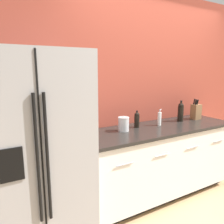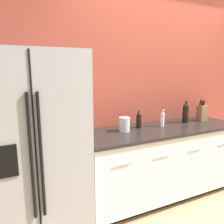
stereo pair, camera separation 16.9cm
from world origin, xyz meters
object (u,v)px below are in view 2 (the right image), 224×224
object	(u,v)px
knife_block	(202,113)
oil_bottle	(139,120)
steel_canister	(124,124)
wine_bottle	(186,113)
refrigerator	(32,151)
soap_dispenser	(162,119)

from	to	relation	value
knife_block	oil_bottle	size ratio (longest dim) A/B	1.41
oil_bottle	steel_canister	size ratio (longest dim) A/B	1.16
knife_block	steel_canister	distance (m)	1.23
wine_bottle	steel_canister	bearing A→B (deg)	-178.28
refrigerator	soap_dispenser	distance (m)	1.56
oil_bottle	steel_canister	world-z (taller)	oil_bottle
refrigerator	steel_canister	world-z (taller)	refrigerator
refrigerator	knife_block	size ratio (longest dim) A/B	6.06
soap_dispenser	knife_block	bearing A→B (deg)	1.49
oil_bottle	refrigerator	bearing A→B (deg)	-171.97
refrigerator	wine_bottle	xyz separation A→B (m)	(1.96, 0.15, 0.16)
refrigerator	oil_bottle	distance (m)	1.27
wine_bottle	steel_canister	xyz separation A→B (m)	(-0.94, -0.03, -0.05)
knife_block	soap_dispenser	size ratio (longest dim) A/B	1.41
wine_bottle	refrigerator	bearing A→B (deg)	-175.71
refrigerator	oil_bottle	xyz separation A→B (m)	(1.25, 0.18, 0.13)
steel_canister	knife_block	bearing A→B (deg)	0.60
wine_bottle	soap_dispenser	world-z (taller)	wine_bottle
refrigerator	soap_dispenser	bearing A→B (deg)	4.18
knife_block	steel_canister	xyz separation A→B (m)	(-1.23, -0.01, -0.03)
wine_bottle	oil_bottle	distance (m)	0.71
refrigerator	knife_block	distance (m)	2.25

